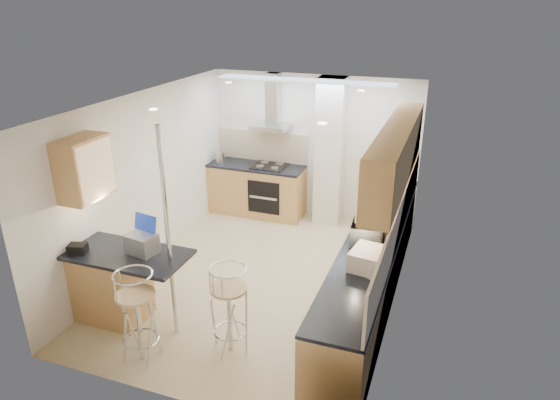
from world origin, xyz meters
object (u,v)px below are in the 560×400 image
(bar_stool_near, at_px, (138,317))
(bar_stool_end, at_px, (229,309))
(microwave, at_px, (367,232))
(laptop, at_px, (142,244))
(bread_bin, at_px, (367,259))

(bar_stool_near, bearing_deg, bar_stool_end, 4.37)
(bar_stool_end, bearing_deg, microwave, -15.70)
(microwave, relative_size, bar_stool_end, 0.50)
(laptop, distance_m, bar_stool_near, 0.86)
(laptop, xyz_separation_m, bread_bin, (2.50, 0.58, -0.03))
(bar_stool_end, xyz_separation_m, bread_bin, (1.35, 0.72, 0.51))
(microwave, xyz_separation_m, bread_bin, (0.11, -0.59, -0.04))
(bar_stool_near, distance_m, bar_stool_end, 0.97)
(laptop, height_order, bar_stool_near, laptop)
(bar_stool_near, bearing_deg, microwave, 15.56)
(bread_bin, bearing_deg, bar_stool_near, -142.97)
(microwave, bearing_deg, bar_stool_end, 132.48)
(microwave, height_order, bread_bin, microwave)
(bar_stool_near, height_order, bar_stool_end, bar_stool_near)
(laptop, xyz_separation_m, bar_stool_end, (1.15, -0.14, -0.53))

